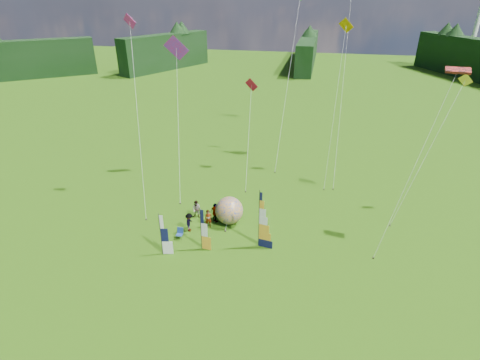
% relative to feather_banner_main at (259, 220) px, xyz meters
% --- Properties ---
extents(ground, '(220.00, 220.00, 0.00)m').
position_rel_feather_banner_main_xyz_m(ground, '(-0.63, -3.45, -2.47)').
color(ground, '#34670E').
rests_on(ground, ground).
extents(treeline_ring, '(210.00, 210.00, 8.00)m').
position_rel_feather_banner_main_xyz_m(treeline_ring, '(-0.63, -3.45, 1.53)').
color(treeline_ring, black).
rests_on(treeline_ring, ground).
extents(feather_banner_main, '(1.33, 0.32, 4.94)m').
position_rel_feather_banner_main_xyz_m(feather_banner_main, '(0.00, 0.00, 0.00)').
color(feather_banner_main, '#0E113C').
rests_on(feather_banner_main, ground).
extents(side_banner_left, '(1.01, 0.20, 3.64)m').
position_rel_feather_banner_main_xyz_m(side_banner_left, '(-4.33, -1.29, -0.65)').
color(side_banner_left, gold).
rests_on(side_banner_left, ground).
extents(side_banner_far, '(1.05, 0.30, 3.56)m').
position_rel_feather_banner_main_xyz_m(side_banner_far, '(-7.11, -2.60, -0.69)').
color(side_banner_far, white).
rests_on(side_banner_far, ground).
extents(bol_inflatable, '(2.92, 2.92, 2.45)m').
position_rel_feather_banner_main_xyz_m(bol_inflatable, '(-3.08, 2.82, -1.24)').
color(bol_inflatable, navy).
rests_on(bol_inflatable, ground).
extents(spectator_a, '(0.71, 0.60, 1.67)m').
position_rel_feather_banner_main_xyz_m(spectator_a, '(-4.67, 1.75, -1.64)').
color(spectator_a, '#66594C').
rests_on(spectator_a, ground).
extents(spectator_b, '(0.86, 0.47, 1.71)m').
position_rel_feather_banner_main_xyz_m(spectator_b, '(-6.12, 2.98, -1.62)').
color(spectator_b, '#66594C').
rests_on(spectator_b, ground).
extents(spectator_c, '(0.51, 1.13, 1.70)m').
position_rel_feather_banner_main_xyz_m(spectator_c, '(-6.08, 0.85, -1.62)').
color(spectator_c, '#66594C').
rests_on(spectator_c, ground).
extents(spectator_d, '(1.13, 0.99, 1.84)m').
position_rel_feather_banner_main_xyz_m(spectator_d, '(-4.31, 2.66, -1.55)').
color(spectator_d, '#66594C').
rests_on(spectator_d, ground).
extents(camp_chair, '(0.56, 0.56, 0.96)m').
position_rel_feather_banner_main_xyz_m(camp_chair, '(-6.52, -0.41, -1.99)').
color(camp_chair, navy).
rests_on(camp_chair, ground).
extents(kite_whale, '(4.85, 14.95, 22.93)m').
position_rel_feather_banner_main_xyz_m(kite_whale, '(5.95, 16.91, 9.00)').
color(kite_whale, black).
rests_on(kite_whale, ground).
extents(kite_rainbow_delta, '(8.24, 13.18, 15.32)m').
position_rel_feather_banner_main_xyz_m(kite_rainbow_delta, '(-9.68, 9.05, 5.19)').
color(kite_rainbow_delta, '#F20637').
rests_on(kite_rainbow_delta, ground).
extents(kite_parafoil, '(9.89, 10.58, 14.95)m').
position_rel_feather_banner_main_xyz_m(kite_parafoil, '(11.01, 2.93, 5.01)').
color(kite_parafoil, red).
rests_on(kite_parafoil, ground).
extents(small_kite_red, '(5.73, 10.00, 10.57)m').
position_rel_feather_banner_main_xyz_m(small_kite_red, '(-3.17, 12.06, 2.82)').
color(small_kite_red, red).
rests_on(small_kite_red, ground).
extents(small_kite_orange, '(5.35, 9.75, 16.50)m').
position_rel_feather_banner_main_xyz_m(small_kite_orange, '(5.33, 14.14, 5.78)').
color(small_kite_orange, '#DF9100').
rests_on(small_kite_orange, ground).
extents(small_kite_yellow, '(7.40, 7.85, 12.68)m').
position_rel_feather_banner_main_xyz_m(small_kite_yellow, '(13.09, 7.81, 3.87)').
color(small_kite_yellow, yellow).
rests_on(small_kite_yellow, ground).
extents(small_kite_pink, '(7.10, 9.90, 17.11)m').
position_rel_feather_banner_main_xyz_m(small_kite_pink, '(-11.80, 4.98, 6.09)').
color(small_kite_pink, '#DB2598').
rests_on(small_kite_pink, ground).
extents(small_kite_green, '(6.21, 12.92, 19.36)m').
position_rel_feather_banner_main_xyz_m(small_kite_green, '(0.03, 18.69, 7.21)').
color(small_kite_green, green).
rests_on(small_kite_green, ground).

